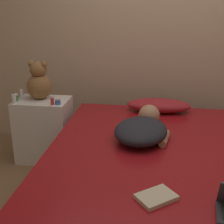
% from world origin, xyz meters
% --- Properties ---
extents(ground_plane, '(12.00, 12.00, 0.00)m').
position_xyz_m(ground_plane, '(0.00, 0.00, 0.00)').
color(ground_plane, brown).
extents(wall_back, '(8.00, 0.06, 2.60)m').
position_xyz_m(wall_back, '(0.00, 1.30, 1.30)').
color(wall_back, tan).
rests_on(wall_back, ground_plane).
extents(bed, '(1.74, 2.03, 0.54)m').
position_xyz_m(bed, '(0.00, 0.00, 0.27)').
color(bed, '#4C331E').
rests_on(bed, ground_plane).
extents(nightstand, '(0.53, 0.38, 0.65)m').
position_xyz_m(nightstand, '(-1.20, 0.72, 0.32)').
color(nightstand, silver).
rests_on(nightstand, ground_plane).
extents(pillow, '(0.63, 0.26, 0.13)m').
position_xyz_m(pillow, '(-0.03, 0.83, 0.61)').
color(pillow, maroon).
rests_on(pillow, bed).
extents(person_lying, '(0.49, 0.71, 0.19)m').
position_xyz_m(person_lying, '(-0.16, 0.18, 0.62)').
color(person_lying, black).
rests_on(person_lying, bed).
extents(teddy_bear, '(0.25, 0.25, 0.38)m').
position_xyz_m(teddy_bear, '(-1.23, 0.76, 0.82)').
color(teddy_bear, brown).
rests_on(teddy_bear, nightstand).
extents(bottle_white, '(0.04, 0.04, 0.09)m').
position_xyz_m(bottle_white, '(-1.42, 0.57, 0.69)').
color(bottle_white, white).
rests_on(bottle_white, nightstand).
extents(bottle_red, '(0.03, 0.03, 0.09)m').
position_xyz_m(bottle_red, '(-1.04, 0.58, 0.69)').
color(bottle_red, '#B72D2D').
rests_on(bottle_red, nightstand).
extents(bottle_clear, '(0.03, 0.03, 0.11)m').
position_xyz_m(bottle_clear, '(-1.39, 0.70, 0.70)').
color(bottle_clear, silver).
rests_on(bottle_clear, nightstand).
extents(bottle_green, '(0.03, 0.03, 0.07)m').
position_xyz_m(bottle_green, '(-1.43, 0.66, 0.68)').
color(bottle_green, '#3D8E4C').
rests_on(bottle_green, nightstand).
extents(bottle_blue, '(0.05, 0.05, 0.06)m').
position_xyz_m(bottle_blue, '(-0.99, 0.61, 0.68)').
color(bottle_blue, '#3866B2').
rests_on(bottle_blue, nightstand).
extents(book, '(0.26, 0.25, 0.02)m').
position_xyz_m(book, '(-0.04, -0.64, 0.55)').
color(book, '#C6B793').
rests_on(book, bed).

